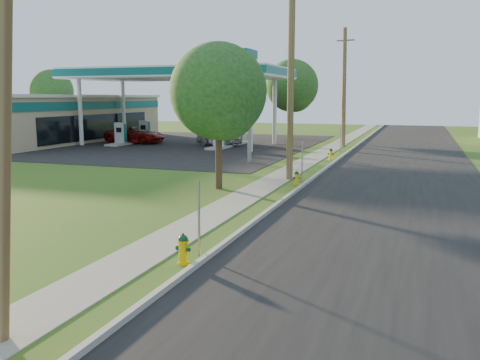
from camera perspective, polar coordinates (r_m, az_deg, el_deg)
name	(u,v)px	position (r m, az deg, el deg)	size (l,w,h in m)	color
ground_plane	(91,325)	(9.79, -16.42, -15.40)	(140.00, 140.00, 0.00)	#29571C
road	(387,219)	(17.63, 16.22, -4.26)	(8.00, 120.00, 0.02)	black
curb	(272,209)	(18.25, 3.58, -3.24)	(0.15, 120.00, 0.15)	#A5A398
sidewalk	(226,207)	(18.80, -1.56, -3.03)	(1.50, 120.00, 0.03)	gray
forecourt	(159,144)	(44.77, -9.12, 4.03)	(26.00, 28.00, 0.02)	black
utility_pole_near	(1,44)	(8.59, -25.30, 13.61)	(1.40, 0.32, 9.48)	brown
utility_pole_mid	(291,78)	(24.88, 5.73, 11.38)	(1.40, 0.32, 9.80)	brown
utility_pole_far	(344,87)	(42.57, 11.62, 10.15)	(1.40, 0.32, 9.50)	brown
sign_post_near	(199,219)	(12.80, -4.64, -4.42)	(0.05, 0.04, 2.00)	gray
sign_post_mid	(302,163)	(23.89, 6.99, 1.94)	(0.05, 0.04, 2.00)	gray
sign_post_far	(341,141)	(35.83, 11.25, 4.27)	(0.05, 0.04, 2.00)	gray
gas_canopy	(178,74)	(43.70, -6.97, 11.68)	(18.18, 9.18, 6.40)	silver
fuel_pump_nw	(121,137)	(44.26, -13.24, 4.77)	(1.20, 3.20, 1.90)	#A5A398
fuel_pump_ne	(219,140)	(40.14, -2.32, 4.56)	(1.20, 3.20, 1.90)	#A5A398
fuel_pump_sw	(145,133)	(47.67, -10.65, 5.16)	(1.20, 3.20, 1.90)	#A5A398
fuel_pump_se	(237,136)	(43.86, -0.38, 4.97)	(1.20, 3.20, 1.90)	#A5A398
convenience_store	(53,118)	(50.81, -20.21, 6.59)	(10.40, 22.40, 4.25)	tan
price_pylon	(250,74)	(31.27, 1.11, 11.87)	(0.34, 2.04, 6.85)	gray
tree_verge	(220,95)	(22.17, -2.29, 9.50)	(4.21, 4.21, 6.39)	#3B271B
tree_lot	(293,88)	(49.71, 5.95, 10.27)	(5.04, 5.04, 7.64)	#3B271B
tree_back	(52,93)	(59.47, -20.34, 9.18)	(4.62, 4.62, 7.00)	#3B271B
hydrant_near	(183,249)	(12.51, -6.40, -7.73)	(0.40, 0.36, 0.78)	#E3B403
hydrant_mid	(297,178)	(23.56, 6.39, 0.21)	(0.35, 0.31, 0.68)	gold
hydrant_far	(331,154)	(33.36, 10.16, 2.87)	(0.40, 0.36, 0.77)	yellow
car_red	(135,135)	(45.69, -11.70, 4.97)	(2.44, 5.29, 1.47)	#690B08
car_silver	(219,138)	(42.64, -2.35, 4.77)	(1.58, 3.93, 1.34)	#9DA0A5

